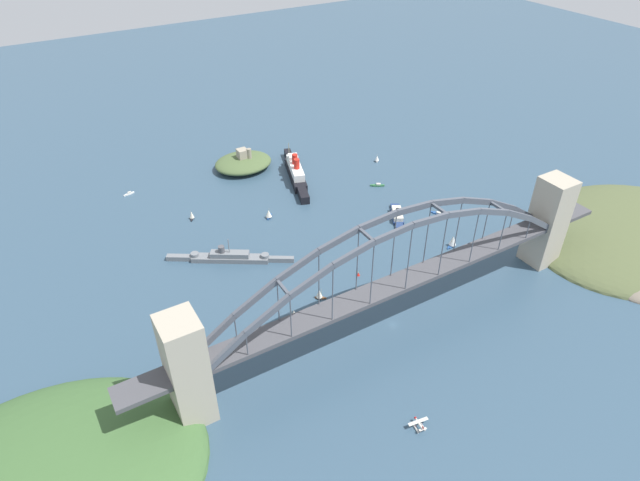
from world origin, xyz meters
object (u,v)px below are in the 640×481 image
naval_cruiser (229,257)px  small_boat_8 (186,344)px  small_boat_4 (192,215)px  fort_island_mid_harbor (243,162)px  channel_marker_buoy (358,274)px  ocean_liner (296,172)px  small_boat_0 (129,194)px  small_boat_9 (377,158)px  harbor_arch_bridge (398,281)px  small_boat_2 (269,214)px  seaplane_taxiing_near_bridge (419,424)px  small_boat_6 (319,294)px  harbor_ferry_steamer (397,215)px  small_boat_1 (438,213)px  small_boat_5 (294,315)px  small_boat_3 (453,241)px  small_boat_7 (378,185)px

naval_cruiser → small_boat_8: size_ratio=9.37×
small_boat_4 → fort_island_mid_harbor: bearing=39.3°
fort_island_mid_harbor → channel_marker_buoy: bearing=-88.8°
ocean_liner → small_boat_0: size_ratio=9.44×
fort_island_mid_harbor → small_boat_9: 112.62m
harbor_arch_bridge → small_boat_4: bearing=110.5°
naval_cruiser → small_boat_2: (44.09, 31.98, 0.77)m
seaplane_taxiing_near_bridge → small_boat_8: seaplane_taxiing_near_bridge is taller
small_boat_0 → seaplane_taxiing_near_bridge: bearing=-77.8°
fort_island_mid_harbor → small_boat_6: 173.86m
small_boat_6 → seaplane_taxiing_near_bridge: bearing=-93.3°
channel_marker_buoy → small_boat_8: bearing=-179.2°
ocean_liner → fort_island_mid_harbor: 47.22m
harbor_ferry_steamer → naval_cruiser: bearing=173.3°
harbor_arch_bridge → channel_marker_buoy: harbor_arch_bridge is taller
fort_island_mid_harbor → small_boat_2: bearing=-101.1°
ocean_liner → channel_marker_buoy: size_ratio=29.64×
small_boat_0 → small_boat_4: 64.88m
small_boat_1 → small_boat_5: 148.99m
naval_cruiser → seaplane_taxiing_near_bridge: bearing=-80.8°
small_boat_8 → small_boat_2: bearing=43.7°
harbor_arch_bridge → harbor_ferry_steamer: bearing=51.6°
harbor_arch_bridge → small_boat_9: bearing=57.1°
seaplane_taxiing_near_bridge → small_boat_6: 98.80m
ocean_liner → harbor_ferry_steamer: bearing=-68.3°
small_boat_3 → small_boat_7: bearing=87.5°
small_boat_3 → small_boat_1: bearing=63.1°
small_boat_3 → small_boat_6: size_ratio=1.18×
harbor_ferry_steamer → small_boat_5: 127.03m
small_boat_3 → ocean_liner: bearing=108.6°
small_boat_2 → seaplane_taxiing_near_bridge: bearing=-95.5°
fort_island_mid_harbor → seaplane_taxiing_near_bridge: fort_island_mid_harbor is taller
small_boat_4 → small_boat_1: bearing=-28.6°
small_boat_5 → small_boat_7: (128.58, 99.29, -3.41)m
small_boat_1 → small_boat_8: (-200.45, -30.25, 0.10)m
harbor_arch_bridge → fort_island_mid_harbor: (3.79, 211.08, -25.91)m
small_boat_0 → small_boat_4: size_ratio=1.23×
small_boat_7 → small_boat_3: bearing=-92.5°
small_boat_1 → small_boat_6: (-120.50, -34.65, 2.88)m
small_boat_0 → small_boat_8: 173.38m
small_boat_1 → small_boat_3: bearing=-116.9°
fort_island_mid_harbor → small_boat_3: bearing=-66.5°
seaplane_taxiing_near_bridge → small_boat_5: 91.05m
naval_cruiser → small_boat_9: naval_cruiser is taller
small_boat_5 → small_boat_8: 59.70m
naval_cruiser → small_boat_7: size_ratio=6.89×
small_boat_8 → small_boat_9: small_boat_9 is taller
fort_island_mid_harbor → ocean_liner: bearing=-51.8°
small_boat_7 → small_boat_6: bearing=-139.8°
naval_cruiser → fort_island_mid_harbor: fort_island_mid_harbor is taller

